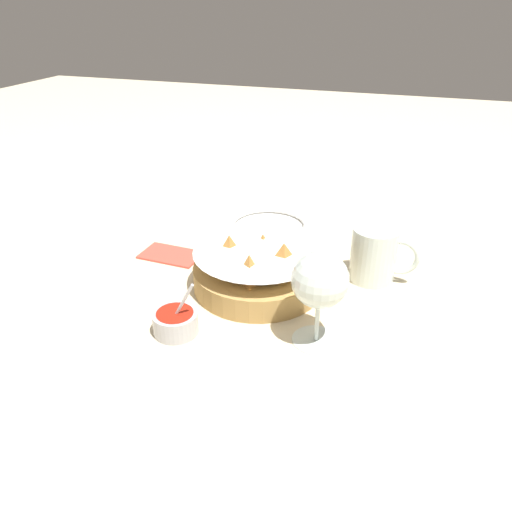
{
  "coord_description": "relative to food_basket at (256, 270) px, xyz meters",
  "views": [
    {
      "loc": [
        0.24,
        -0.76,
        0.48
      ],
      "look_at": [
        -0.0,
        -0.02,
        0.06
      ],
      "focal_mm": 35.0,
      "sensor_mm": 36.0,
      "label": 1
    }
  ],
  "objects": [
    {
      "name": "food_basket",
      "position": [
        0.0,
        0.0,
        0.0
      ],
      "size": [
        0.23,
        0.23,
        0.1
      ],
      "color": "#B2894C",
      "rests_on": "ground_plane"
    },
    {
      "name": "ground_plane",
      "position": [
        0.0,
        0.02,
        -0.03
      ],
      "size": [
        4.0,
        4.0,
        0.0
      ],
      "primitive_type": "plane",
      "color": "beige"
    },
    {
      "name": "wine_glass",
      "position": [
        0.14,
        -0.12,
        0.07
      ],
      "size": [
        0.09,
        0.09,
        0.15
      ],
      "color": "silver",
      "rests_on": "ground_plane"
    },
    {
      "name": "side_plate",
      "position": [
        -0.05,
        0.24,
        -0.03
      ],
      "size": [
        0.18,
        0.18,
        0.01
      ],
      "color": "white",
      "rests_on": "ground_plane"
    },
    {
      "name": "sauce_cup",
      "position": [
        -0.08,
        -0.17,
        -0.01
      ],
      "size": [
        0.07,
        0.07,
        0.1
      ],
      "color": "#B7B7BC",
      "rests_on": "ground_plane"
    },
    {
      "name": "napkin",
      "position": [
        -0.2,
        0.06,
        -0.03
      ],
      "size": [
        0.12,
        0.08,
        0.01
      ],
      "color": "#DB4C3D",
      "rests_on": "ground_plane"
    },
    {
      "name": "beer_mug",
      "position": [
        0.2,
        0.1,
        0.01
      ],
      "size": [
        0.12,
        0.08,
        0.1
      ],
      "color": "silver",
      "rests_on": "ground_plane"
    }
  ]
}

